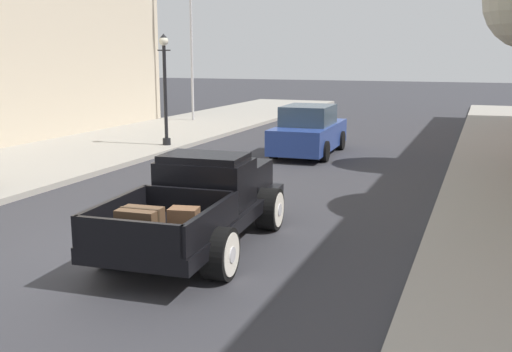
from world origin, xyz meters
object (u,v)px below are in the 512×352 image
(street_lamp_far, at_px, (165,81))
(flagpole, at_px, (195,1))
(car_background_blue, at_px, (309,132))
(hotrod_truck_black, at_px, (204,201))

(street_lamp_far, xyz_separation_m, flagpole, (-2.71, 7.76, 3.39))
(flagpole, bearing_deg, street_lamp_far, -70.78)
(car_background_blue, relative_size, street_lamp_far, 1.13)
(car_background_blue, xyz_separation_m, flagpole, (-7.72, 7.01, 5.00))
(hotrod_truck_black, bearing_deg, flagpole, 117.14)
(hotrod_truck_black, bearing_deg, car_background_blue, 95.49)
(hotrod_truck_black, xyz_separation_m, street_lamp_far, (-5.96, 9.15, 1.63))
(street_lamp_far, bearing_deg, hotrod_truck_black, -56.91)
(car_background_blue, xyz_separation_m, street_lamp_far, (-5.01, -0.75, 1.62))
(hotrod_truck_black, xyz_separation_m, car_background_blue, (-0.95, 9.90, 0.01))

